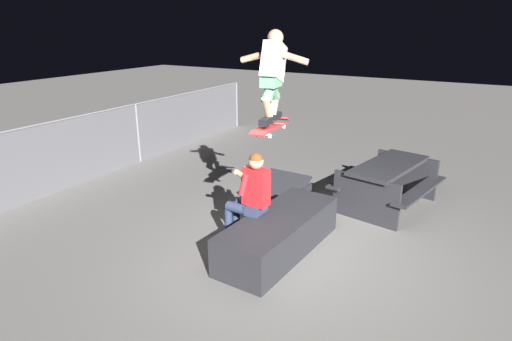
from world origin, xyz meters
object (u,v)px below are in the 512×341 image
Objects in this scene: ledge_box_main at (279,234)px; picnic_table_back at (388,178)px; skater_airborne at (273,72)px; kicker_ramp at (278,193)px; skateboard at (271,127)px; person_sitting_on_ledge at (249,194)px.

picnic_table_back is at bearing -20.78° from ledge_box_main.
skater_airborne is 2.82m from kicker_ramp.
skateboard is (0.12, 0.21, 1.41)m from ledge_box_main.
ledge_box_main is at bearing -152.22° from kicker_ramp.
ledge_box_main is 2.03× the size of kicker_ramp.
person_sitting_on_ledge reaches higher than picnic_table_back.
skater_airborne reaches higher than person_sitting_on_ledge.
kicker_ramp is (1.74, 0.45, -0.68)m from person_sitting_on_ledge.
skater_airborne reaches higher than picnic_table_back.
skater_airborne is (0.06, 0.01, 0.69)m from skateboard.
skateboard reaches higher than picnic_table_back.
skateboard is at bearing -156.68° from kicker_ramp.
ledge_box_main is 1.92m from kicker_ramp.
skateboard is 0.54× the size of picnic_table_back.
kicker_ramp is at bearing 27.78° from ledge_box_main.
skater_airborne is at bearing 52.07° from ledge_box_main.
kicker_ramp is at bearing 23.32° from skateboard.
person_sitting_on_ledge is 1.92m from kicker_ramp.
person_sitting_on_ledge is 1.31× the size of kicker_ramp.
person_sitting_on_ledge is 2.65m from picnic_table_back.
kicker_ramp is (1.52, 0.67, -2.28)m from skater_airborne.
person_sitting_on_ledge is 0.70× the size of picnic_table_back.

